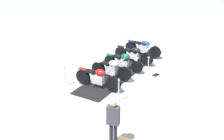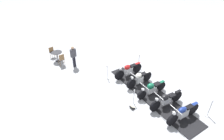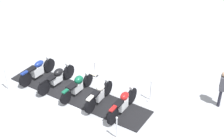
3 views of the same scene
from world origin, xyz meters
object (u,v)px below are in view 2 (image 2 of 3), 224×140
at_px(stanchion_right_mid, 134,99).
at_px(motorcycle_navy, 183,113).
at_px(info_placard, 132,107).
at_px(motorcycle_cream, 139,79).
at_px(motorcycle_forest, 152,89).
at_px(cafe_table, 57,54).
at_px(motorcycle_black, 166,100).
at_px(stanchion_left_front, 139,63).
at_px(cafe_chair_near_table, 52,52).
at_px(bystander_person, 73,55).
at_px(motorcycle_maroon, 128,70).
at_px(stanchion_right_front, 107,75).
at_px(cafe_chair_across_table, 61,59).
at_px(stanchion_left_rear, 209,110).

bearing_deg(stanchion_right_mid, motorcycle_navy, -159.49).
distance_m(stanchion_right_mid, info_placard, 0.48).
relative_size(motorcycle_cream, stanchion_right_mid, 2.06).
bearing_deg(motorcycle_forest, cafe_table, -63.48).
distance_m(motorcycle_black, stanchion_right_mid, 1.81).
relative_size(motorcycle_navy, cafe_table, 2.74).
bearing_deg(info_placard, stanchion_right_mid, -48.52).
bearing_deg(stanchion_left_front, cafe_table, 39.90).
relative_size(motorcycle_forest, info_placard, 5.40).
xyz_separation_m(motorcycle_cream, cafe_chair_near_table, (7.26, 2.43, 0.00)).
relative_size(stanchion_right_mid, cafe_table, 1.27).
bearing_deg(motorcycle_forest, motorcycle_black, 90.49).
xyz_separation_m(motorcycle_forest, bystander_person, (5.98, 1.68, 0.52)).
xyz_separation_m(info_placard, cafe_table, (7.59, 0.53, 0.52)).
height_order(motorcycle_maroon, motorcycle_forest, motorcycle_maroon).
bearing_deg(motorcycle_maroon, info_placard, 56.11).
relative_size(motorcycle_black, info_placard, 5.68).
bearing_deg(motorcycle_forest, info_placard, 9.74).
relative_size(stanchion_right_front, cafe_chair_near_table, 1.20).
xyz_separation_m(motorcycle_black, cafe_chair_near_table, (9.59, 2.02, -0.00)).
bearing_deg(info_placard, motorcycle_forest, -81.03).
bearing_deg(cafe_chair_near_table, motorcycle_black, 10.91).
bearing_deg(bystander_person, cafe_chair_across_table, -148.70).
bearing_deg(cafe_chair_across_table, motorcycle_forest, -155.33).
distance_m(motorcycle_forest, cafe_table, 7.92).
bearing_deg(stanchion_left_front, stanchion_right_front, 80.44).
distance_m(motorcycle_black, stanchion_right_front, 4.37).
relative_size(cafe_chair_near_table, bystander_person, 0.51).
bearing_deg(motorcycle_maroon, bystander_person, -51.99).
height_order(stanchion_right_mid, cafe_chair_near_table, stanchion_right_mid).
bearing_deg(stanchion_right_front, motorcycle_maroon, -122.32).
bearing_deg(cafe_chair_near_table, bystander_person, 11.42).
bearing_deg(cafe_chair_across_table, stanchion_right_front, -152.48).
xyz_separation_m(info_placard, cafe_chair_across_table, (6.77, 0.61, 0.49)).
bearing_deg(motorcycle_black, stanchion_left_rear, 132.95).
xyz_separation_m(motorcycle_black, stanchion_right_front, (4.31, 0.65, -0.21)).
distance_m(info_placard, bystander_person, 6.04).
xyz_separation_m(stanchion_right_mid, info_placard, (-0.21, 0.34, -0.27)).
xyz_separation_m(motorcycle_black, bystander_person, (7.15, 1.48, 0.51)).
bearing_deg(stanchion_right_front, motorcycle_forest, -164.75).
bearing_deg(motorcycle_cream, cafe_chair_near_table, -64.99).
bearing_deg(motorcycle_black, stanchion_right_mid, -37.46).
height_order(cafe_chair_near_table, bystander_person, bystander_person).
bearing_deg(cafe_table, stanchion_right_mid, -173.35).
bearing_deg(stanchion_left_rear, stanchion_right_front, 15.87).
bearing_deg(cafe_table, motorcycle_maroon, -153.58).
distance_m(cafe_chair_across_table, bystander_person, 1.11).
bearing_deg(motorcycle_black, cafe_chair_near_table, -64.93).
relative_size(cafe_table, bystander_person, 0.47).
distance_m(motorcycle_navy, stanchion_left_rear, 1.55).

